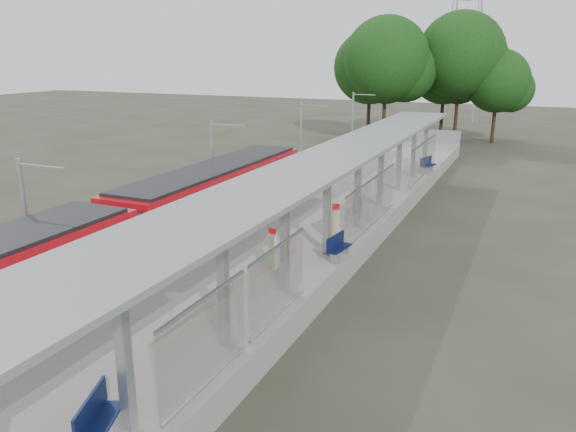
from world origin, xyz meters
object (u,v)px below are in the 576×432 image
object	(u,v)px
bench_near	(96,420)
litter_bin	(357,207)
train	(116,242)
info_pillar_near	(272,251)
bench_far	(427,164)
info_pillar_far	(335,225)
bench_mid	(338,246)

from	to	relation	value
bench_near	litter_bin	distance (m)	18.27
train	litter_bin	size ratio (longest dim) A/B	29.71
bench_near	info_pillar_near	size ratio (longest dim) A/B	1.04
bench_near	litter_bin	bearing A→B (deg)	70.27
bench_near	info_pillar_near	distance (m)	10.35
bench_near	info_pillar_near	bearing A→B (deg)	75.04
bench_near	bench_far	world-z (taller)	bench_near
bench_near	bench_far	xyz separation A→B (m)	(0.87, 30.47, -0.02)
info_pillar_near	litter_bin	xyz separation A→B (m)	(0.77, 7.96, -0.21)
bench_near	info_pillar_near	xyz separation A→B (m)	(-0.98, 10.30, 0.12)
bench_near	info_pillar_far	distance (m)	14.24
litter_bin	bench_mid	bearing A→B (deg)	-79.63
bench_far	info_pillar_near	size ratio (longest dim) A/B	1.01
train	bench_mid	bearing A→B (deg)	31.60
bench_near	info_pillar_near	world-z (taller)	info_pillar_near
info_pillar_far	litter_bin	bearing A→B (deg)	73.19
bench_mid	info_pillar_far	size ratio (longest dim) A/B	0.88
litter_bin	bench_far	bearing A→B (deg)	84.91
info_pillar_near	litter_bin	world-z (taller)	info_pillar_near
bench_far	info_pillar_far	size ratio (longest dim) A/B	0.96
bench_near	train	bearing A→B (deg)	107.83
bench_far	info_pillar_far	world-z (taller)	info_pillar_far
train	bench_near	world-z (taller)	train
bench_mid	train	bearing A→B (deg)	-141.07
bench_far	litter_bin	bearing A→B (deg)	-77.96
info_pillar_far	info_pillar_near	bearing A→B (deg)	-126.36
info_pillar_near	info_pillar_far	distance (m)	4.08
info_pillar_near	bench_far	bearing A→B (deg)	95.76
bench_mid	litter_bin	xyz separation A→B (m)	(-1.09, 5.97, -0.04)
bench_mid	litter_bin	size ratio (longest dim) A/B	1.56
info_pillar_far	train	bearing A→B (deg)	-156.11
bench_mid	info_pillar_near	distance (m)	2.73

